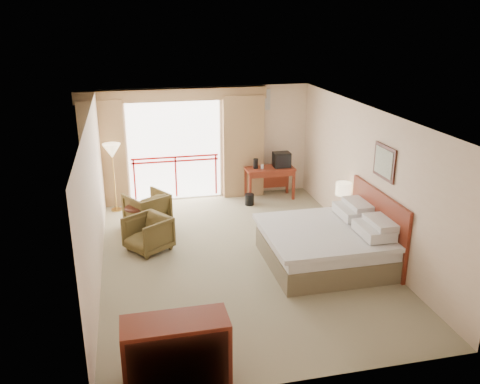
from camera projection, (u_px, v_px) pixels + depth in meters
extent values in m
plane|color=gray|center=(239.00, 256.00, 9.52)|extent=(7.00, 7.00, 0.00)
plane|color=white|center=(239.00, 114.00, 8.62)|extent=(7.00, 7.00, 0.00)
plane|color=beige|center=(207.00, 143.00, 12.29)|extent=(5.00, 0.00, 5.00)
plane|color=beige|center=(306.00, 285.00, 5.85)|extent=(5.00, 0.00, 5.00)
plane|color=beige|center=(95.00, 199.00, 8.55)|extent=(0.00, 7.00, 7.00)
plane|color=beige|center=(368.00, 179.00, 9.59)|extent=(0.00, 7.00, 7.00)
plane|color=white|center=(175.00, 151.00, 12.16)|extent=(2.40, 0.00, 2.40)
cube|color=red|center=(175.00, 161.00, 12.22)|extent=(2.09, 0.03, 0.04)
cube|color=red|center=(175.00, 157.00, 12.19)|extent=(2.09, 0.03, 0.04)
cube|color=red|center=(135.00, 180.00, 12.15)|extent=(0.04, 0.03, 1.00)
cube|color=red|center=(176.00, 177.00, 12.35)|extent=(0.04, 0.03, 1.00)
cube|color=red|center=(216.00, 174.00, 12.56)|extent=(0.04, 0.03, 1.00)
cube|color=olive|center=(103.00, 154.00, 11.68)|extent=(1.00, 0.26, 2.50)
cube|color=olive|center=(243.00, 146.00, 12.37)|extent=(1.00, 0.26, 2.50)
cube|color=olive|center=(173.00, 95.00, 11.62)|extent=(4.40, 0.22, 0.28)
cube|color=silver|center=(260.00, 100.00, 12.20)|extent=(0.50, 0.04, 0.50)
cube|color=brown|center=(324.00, 253.00, 9.20)|extent=(2.05, 2.00, 0.40)
cube|color=silver|center=(325.00, 238.00, 9.11)|extent=(2.01, 1.96, 0.22)
cube|color=silver|center=(323.00, 232.00, 9.05)|extent=(2.09, 2.06, 0.08)
cube|color=silver|center=(374.00, 230.00, 8.74)|extent=(0.50, 0.75, 0.18)
cube|color=silver|center=(352.00, 211.00, 9.57)|extent=(0.50, 0.75, 0.18)
cube|color=silver|center=(382.00, 223.00, 8.73)|extent=(0.40, 0.70, 0.14)
cube|color=silver|center=(359.00, 205.00, 9.56)|extent=(0.40, 0.70, 0.14)
cube|color=maroon|center=(378.00, 225.00, 9.27)|extent=(0.06, 2.10, 1.30)
cube|color=black|center=(385.00, 162.00, 8.87)|extent=(0.03, 0.72, 0.60)
cube|color=silver|center=(383.00, 162.00, 8.87)|extent=(0.01, 0.60, 0.48)
cube|color=maroon|center=(342.00, 222.00, 10.42)|extent=(0.39, 0.46, 0.54)
cylinder|color=tan|center=(342.00, 207.00, 10.36)|extent=(0.13, 0.13, 0.04)
cylinder|color=tan|center=(343.00, 200.00, 10.31)|extent=(0.03, 0.03, 0.32)
cylinder|color=#FFE5B2|center=(343.00, 189.00, 10.23)|extent=(0.31, 0.31, 0.25)
cube|color=black|center=(344.00, 210.00, 10.17)|extent=(0.20, 0.16, 0.09)
cube|color=maroon|center=(270.00, 169.00, 12.32)|extent=(1.19, 0.57, 0.05)
cube|color=maroon|center=(250.00, 188.00, 12.11)|extent=(0.06, 0.06, 0.73)
cube|color=maroon|center=(294.00, 185.00, 12.34)|extent=(0.06, 0.06, 0.73)
cube|color=maroon|center=(245.00, 182.00, 12.57)|extent=(0.06, 0.06, 0.73)
cube|color=maroon|center=(287.00, 179.00, 12.79)|extent=(0.06, 0.06, 0.73)
cube|color=maroon|center=(267.00, 178.00, 12.65)|extent=(1.09, 0.03, 0.54)
cube|color=maroon|center=(272.00, 175.00, 12.11)|extent=(1.09, 0.03, 0.12)
cube|color=black|center=(282.00, 160.00, 12.32)|extent=(0.40, 0.31, 0.37)
cube|color=black|center=(283.00, 161.00, 12.18)|extent=(0.37, 0.02, 0.29)
cylinder|color=black|center=(256.00, 164.00, 12.20)|extent=(0.13, 0.13, 0.25)
cylinder|color=white|center=(262.00, 167.00, 12.21)|extent=(0.09, 0.09, 0.11)
cylinder|color=black|center=(249.00, 199.00, 12.06)|extent=(0.25, 0.25, 0.27)
imported|color=#473A1D|center=(148.00, 225.00, 10.96)|extent=(1.07, 1.08, 0.73)
imported|color=#473A1D|center=(149.00, 250.00, 9.78)|extent=(1.03, 1.03, 0.68)
cylinder|color=black|center=(136.00, 208.00, 10.49)|extent=(0.48, 0.48, 0.04)
cylinder|color=black|center=(137.00, 219.00, 10.57)|extent=(0.06, 0.06, 0.48)
cylinder|color=black|center=(138.00, 230.00, 10.65)|extent=(0.35, 0.35, 0.03)
imported|color=white|center=(136.00, 207.00, 10.48)|extent=(0.30, 0.31, 0.02)
cylinder|color=tan|center=(117.00, 209.00, 11.77)|extent=(0.26, 0.26, 0.03)
cylinder|color=tan|center=(114.00, 182.00, 11.55)|extent=(0.03, 0.03, 1.37)
cone|color=#FFE5B2|center=(112.00, 151.00, 11.31)|extent=(0.40, 0.40, 0.32)
cube|color=maroon|center=(176.00, 351.00, 6.16)|extent=(1.29, 0.54, 0.86)
cube|color=black|center=(179.00, 365.00, 5.92)|extent=(1.18, 0.02, 0.75)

